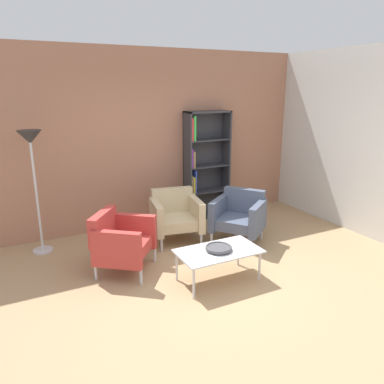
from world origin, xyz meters
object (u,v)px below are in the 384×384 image
decorative_bowl (218,248)px  armchair_spare_guest (121,240)px  bookshelf_tall (203,166)px  armchair_corner_red (176,215)px  coffee_table_low (218,253)px  armchair_near_window (239,215)px  floor_lamp_torchiere (31,152)px

decorative_bowl → armchair_spare_guest: (-0.97, 0.79, -0.02)m
bookshelf_tall → armchair_corner_red: bearing=-139.4°
coffee_table_low → armchair_near_window: (0.90, 0.91, 0.05)m
coffee_table_low → armchair_near_window: armchair_near_window is taller
bookshelf_tall → armchair_spare_guest: 2.39m
bookshelf_tall → coffee_table_low: 2.39m
coffee_table_low → floor_lamp_torchiere: floor_lamp_torchiere is taller
armchair_corner_red → floor_lamp_torchiere: bearing=175.0°
floor_lamp_torchiere → armchair_corner_red: bearing=-15.1°
coffee_table_low → floor_lamp_torchiere: (-1.83, 1.87, 1.08)m
armchair_near_window → floor_lamp_torchiere: (-2.74, 0.97, 1.03)m
armchair_corner_red → armchair_spare_guest: bearing=-140.7°
armchair_corner_red → armchair_near_window: 0.97m
decorative_bowl → bookshelf_tall: bearing=66.2°
armchair_spare_guest → armchair_near_window: size_ratio=1.00×
coffee_table_low → decorative_bowl: bearing=132.2°
bookshelf_tall → coffee_table_low: size_ratio=1.90×
bookshelf_tall → floor_lamp_torchiere: bearing=-174.8°
floor_lamp_torchiere → bookshelf_tall: bearing=5.2°
bookshelf_tall → armchair_spare_guest: bookshelf_tall is taller
coffee_table_low → decorative_bowl: (-0.00, 0.00, 0.07)m
armchair_spare_guest → coffee_table_low: bearing=-91.9°
armchair_corner_red → armchair_near_window: size_ratio=0.86×
decorative_bowl → armchair_corner_red: (0.05, 1.36, -0.02)m
armchair_spare_guest → armchair_near_window: 1.88m
armchair_corner_red → armchair_spare_guest: (-1.02, -0.57, 0.00)m
coffee_table_low → floor_lamp_torchiere: 2.84m
coffee_table_low → armchair_spare_guest: 1.26m
bookshelf_tall → coffee_table_low: bookshelf_tall is taller
bookshelf_tall → armchair_corner_red: (-0.89, -0.76, -0.53)m
decorative_bowl → armchair_corner_red: bearing=87.9°
coffee_table_low → armchair_spare_guest: bearing=140.9°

